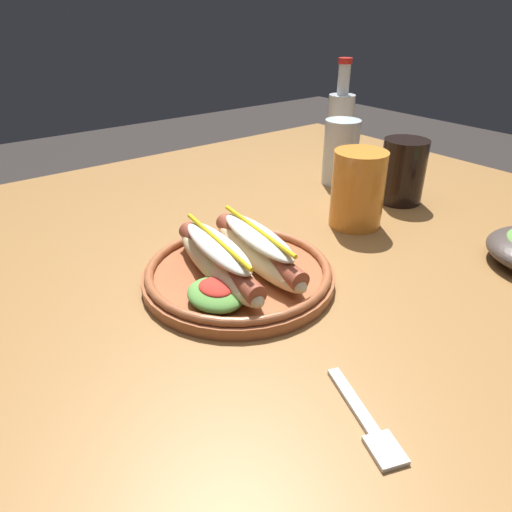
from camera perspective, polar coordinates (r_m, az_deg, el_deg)
The scene contains 8 objects.
ground_plane at distance 1.30m, azimuth 5.22°, elevation -27.55°, with size 8.00×8.00×0.00m, color #2D2826.
dining_table at distance 0.84m, azimuth 7.14°, elevation -2.32°, with size 1.12×1.10×0.74m.
hot_dog_plate at distance 0.62m, azimuth -2.28°, elevation -1.25°, with size 0.26×0.26×0.08m.
fork at distance 0.46m, azimuth 13.45°, elevation -19.22°, with size 0.12×0.06×0.00m.
soda_cup at distance 0.93m, azimuth 17.54°, elevation 9.87°, with size 0.08×0.08×0.12m, color black.
water_cup at distance 1.00m, azimuth 10.34°, elevation 12.41°, with size 0.07×0.07×0.13m, color silver.
extra_cup at distance 0.80m, azimuth 12.37°, elevation 8.00°, with size 0.09×0.09×0.13m, color orange.
glass_bottle at distance 1.16m, azimuth 10.27°, elevation 15.77°, with size 0.06×0.06×0.23m.
Camera 1 is at (0.50, -0.52, 1.08)m, focal length 32.62 mm.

